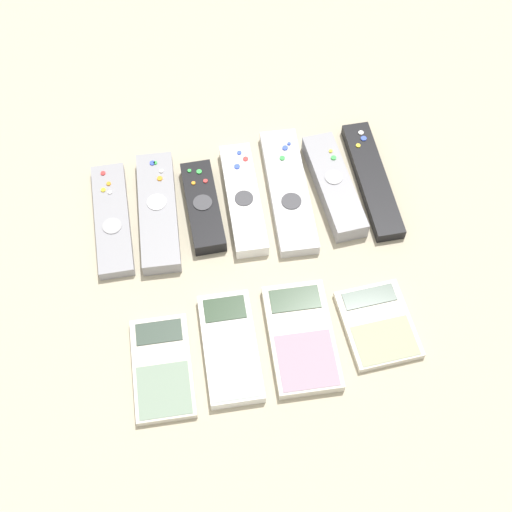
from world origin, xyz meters
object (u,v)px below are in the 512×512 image
at_px(remote_3, 244,199).
at_px(remote_5, 334,186).
at_px(remote_6, 372,180).
at_px(remote_2, 203,206).
at_px(remote_4, 288,190).
at_px(calculator_1, 230,348).
at_px(calculator_3, 378,324).
at_px(calculator_0, 162,368).
at_px(remote_1, 158,211).
at_px(calculator_2, 301,337).
at_px(remote_0, 112,219).

xyz_separation_m(remote_3, remote_5, (0.13, -0.00, 0.00)).
relative_size(remote_5, remote_6, 0.87).
height_order(remote_2, remote_4, remote_2).
bearing_deg(calculator_1, calculator_3, 1.22).
bearing_deg(calculator_1, remote_2, 92.38).
bearing_deg(calculator_0, remote_2, 71.66).
bearing_deg(calculator_3, remote_6, 73.66).
xyz_separation_m(remote_5, calculator_0, (-0.28, -0.24, -0.01)).
bearing_deg(calculator_0, remote_3, 60.03).
height_order(remote_1, remote_2, remote_1).
bearing_deg(remote_5, remote_6, 0.27).
height_order(remote_5, calculator_1, remote_5).
relative_size(remote_3, calculator_0, 1.33).
height_order(calculator_0, calculator_3, same).
bearing_deg(calculator_3, calculator_1, 176.48).
height_order(calculator_1, calculator_2, calculator_1).
xyz_separation_m(remote_1, calculator_1, (0.07, -0.23, -0.00)).
bearing_deg(remote_1, calculator_1, -70.29).
bearing_deg(calculator_3, calculator_2, 177.41).
bearing_deg(remote_0, remote_6, 0.43).
relative_size(remote_5, calculator_0, 1.27).
distance_m(remote_1, calculator_1, 0.24).
bearing_deg(calculator_1, calculator_0, -171.60).
bearing_deg(calculator_3, calculator_0, 178.73).
xyz_separation_m(remote_6, calculator_0, (-0.34, -0.24, -0.00)).
height_order(remote_1, calculator_0, remote_1).
relative_size(remote_4, calculator_0, 1.54).
relative_size(remote_3, calculator_2, 1.20).
height_order(remote_0, calculator_0, remote_0).
relative_size(remote_4, remote_5, 1.22).
xyz_separation_m(remote_1, remote_6, (0.32, 0.00, -0.00)).
bearing_deg(remote_4, calculator_1, -115.58).
height_order(remote_0, calculator_3, remote_0).
bearing_deg(calculator_3, remote_4, 104.22).
xyz_separation_m(remote_1, calculator_0, (-0.02, -0.24, -0.01)).
bearing_deg(calculator_2, remote_0, 137.01).
relative_size(remote_5, calculator_2, 1.14).
bearing_deg(remote_6, remote_2, -179.26).
bearing_deg(remote_4, remote_5, -3.33).
bearing_deg(remote_0, remote_1, -0.11).
distance_m(remote_1, remote_6, 0.32).
height_order(remote_2, calculator_0, remote_2).
distance_m(remote_0, calculator_3, 0.41).
distance_m(remote_2, remote_3, 0.06).
bearing_deg(remote_4, remote_2, -174.24).
distance_m(remote_1, remote_3, 0.13).
bearing_deg(calculator_0, remote_6, 36.92).
xyz_separation_m(remote_3, remote_6, (0.19, 0.00, -0.00)).
distance_m(calculator_1, calculator_2, 0.09).
bearing_deg(remote_3, calculator_2, -79.65).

